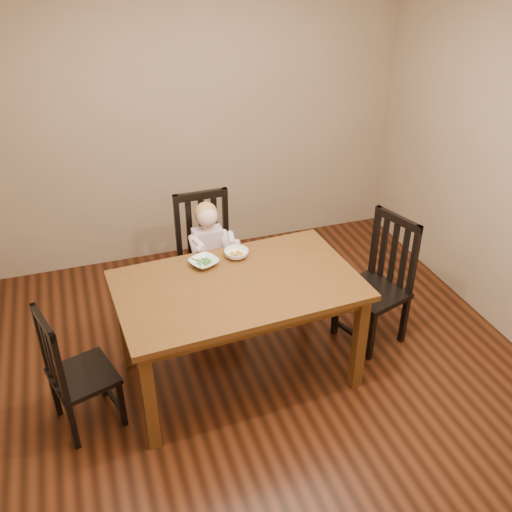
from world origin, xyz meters
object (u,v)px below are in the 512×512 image
object	(u,v)px
chair_right	(378,283)
bowl_veg	(236,254)
chair_child	(208,261)
bowl_peas	(204,262)
dining_table	(238,294)
toddler	(209,250)
chair_left	(75,373)

from	to	relation	value
chair_right	bowl_veg	xyz separation A→B (m)	(-1.07, 0.23, 0.34)
chair_child	chair_right	bearing A→B (deg)	147.51
chair_child	bowl_peas	size ratio (longest dim) A/B	5.59
dining_table	toddler	distance (m)	0.77
chair_left	toddler	bearing A→B (deg)	111.78
chair_left	bowl_peas	size ratio (longest dim) A/B	4.83
toddler	bowl_veg	size ratio (longest dim) A/B	3.03
chair_right	chair_child	bearing A→B (deg)	40.71
chair_child	toddler	bearing A→B (deg)	90.00
dining_table	chair_left	distance (m)	1.17
bowl_veg	dining_table	bearing A→B (deg)	-105.34
dining_table	chair_child	distance (m)	0.85
bowl_veg	chair_right	bearing A→B (deg)	-11.93
toddler	chair_left	bearing A→B (deg)	37.75
dining_table	chair_right	world-z (taller)	chair_right
dining_table	chair_child	size ratio (longest dim) A/B	1.57
bowl_veg	bowl_peas	bearing A→B (deg)	-171.69
chair_right	toddler	bearing A→B (deg)	42.66
toddler	chair_right	bearing A→B (deg)	149.45
dining_table	chair_child	bearing A→B (deg)	90.72
dining_table	chair_child	world-z (taller)	chair_child
dining_table	chair_left	world-z (taller)	chair_left
bowl_peas	dining_table	bearing A→B (deg)	-60.94
bowl_veg	chair_child	bearing A→B (deg)	101.35
chair_left	chair_right	size ratio (longest dim) A/B	0.89
dining_table	chair_left	xyz separation A→B (m)	(-1.13, -0.12, -0.28)
bowl_peas	chair_left	bearing A→B (deg)	-157.10
bowl_peas	bowl_veg	xyz separation A→B (m)	(0.25, 0.04, 0.00)
chair_left	bowl_peas	distance (m)	1.12
chair_right	chair_left	bearing A→B (deg)	77.95
chair_child	bowl_peas	bearing A→B (deg)	73.54
bowl_peas	bowl_veg	distance (m)	0.25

